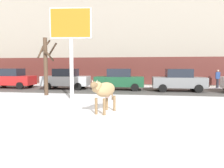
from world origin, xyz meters
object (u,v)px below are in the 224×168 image
at_px(car_red_sedan, 11,78).
at_px(car_silver_sedan, 66,79).
at_px(car_darkgreen_sedan, 119,79).
at_px(pedestrian_near_billboard, 218,79).
at_px(cow_tan, 105,90).
at_px(billboard, 71,29).
at_px(bare_tree_right_lot, 46,64).
at_px(car_grey_sedan, 179,80).

relative_size(car_red_sedan, car_silver_sedan, 1.00).
distance_m(car_red_sedan, car_darkgreen_sedan, 10.23).
bearing_deg(pedestrian_near_billboard, cow_tan, -125.33).
height_order(billboard, car_silver_sedan, billboard).
distance_m(car_silver_sedan, bare_tree_right_lot, 4.29).
xyz_separation_m(billboard, car_darkgreen_sedan, (2.30, 5.59, -3.41)).
distance_m(billboard, car_silver_sedan, 7.05).
xyz_separation_m(car_grey_sedan, bare_tree_right_lot, (-9.66, -3.82, 1.33)).
height_order(cow_tan, pedestrian_near_billboard, pedestrian_near_billboard).
bearing_deg(cow_tan, billboard, 128.65).
distance_m(car_darkgreen_sedan, pedestrian_near_billboard, 9.47).
height_order(car_red_sedan, car_grey_sedan, same).
xyz_separation_m(car_darkgreen_sedan, pedestrian_near_billboard, (8.98, 2.99, -0.03)).
xyz_separation_m(pedestrian_near_billboard, bare_tree_right_lot, (-13.72, -7.04, 1.36)).
bearing_deg(car_silver_sedan, billboard, -65.36).
bearing_deg(bare_tree_right_lot, car_grey_sedan, 21.58).
distance_m(car_red_sedan, car_grey_sedan, 15.16).
bearing_deg(billboard, car_silver_sedan, 114.64).
bearing_deg(car_darkgreen_sedan, bare_tree_right_lot, -139.41).
height_order(car_grey_sedan, pedestrian_near_billboard, car_grey_sedan).
height_order(car_darkgreen_sedan, bare_tree_right_lot, bare_tree_right_lot).
bearing_deg(car_red_sedan, car_grey_sedan, -0.59).
relative_size(billboard, car_silver_sedan, 1.31).
height_order(billboard, pedestrian_near_billboard, billboard).
xyz_separation_m(car_darkgreen_sedan, bare_tree_right_lot, (-4.73, -4.05, 1.33)).
height_order(cow_tan, car_darkgreen_sedan, car_darkgreen_sedan).
xyz_separation_m(cow_tan, car_darkgreen_sedan, (-0.46, 9.04, -0.09)).
xyz_separation_m(car_silver_sedan, car_darkgreen_sedan, (4.87, -0.02, 0.00)).
height_order(pedestrian_near_billboard, bare_tree_right_lot, bare_tree_right_lot).
distance_m(car_red_sedan, bare_tree_right_lot, 6.91).
bearing_deg(pedestrian_near_billboard, car_darkgreen_sedan, -161.61).
height_order(billboard, car_grey_sedan, billboard).
distance_m(billboard, car_darkgreen_sedan, 6.94).
bearing_deg(car_red_sedan, car_silver_sedan, 1.06).
xyz_separation_m(billboard, car_grey_sedan, (7.23, 5.36, -3.41)).
distance_m(car_red_sedan, car_silver_sedan, 5.36).
bearing_deg(car_silver_sedan, cow_tan, -59.53).
height_order(car_red_sedan, car_silver_sedan, same).
bearing_deg(car_grey_sedan, car_red_sedan, 179.41).
xyz_separation_m(car_red_sedan, bare_tree_right_lot, (5.50, -3.98, 1.33)).
relative_size(car_red_sedan, bare_tree_right_lot, 1.05).
bearing_deg(billboard, car_darkgreen_sedan, 67.65).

